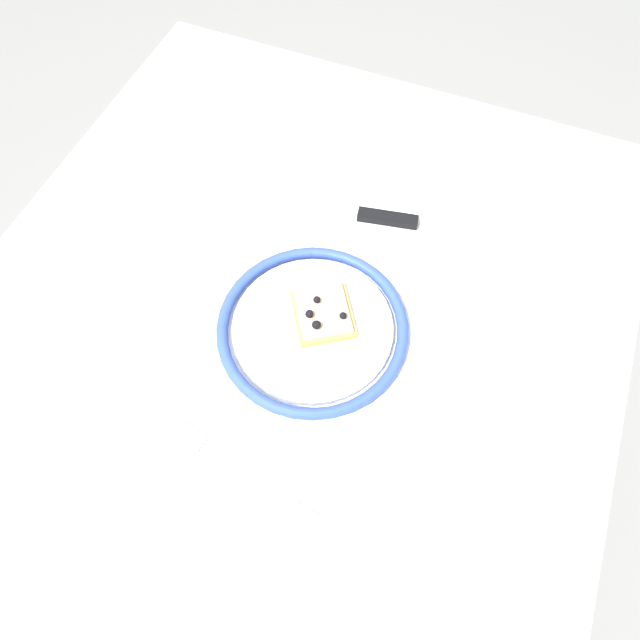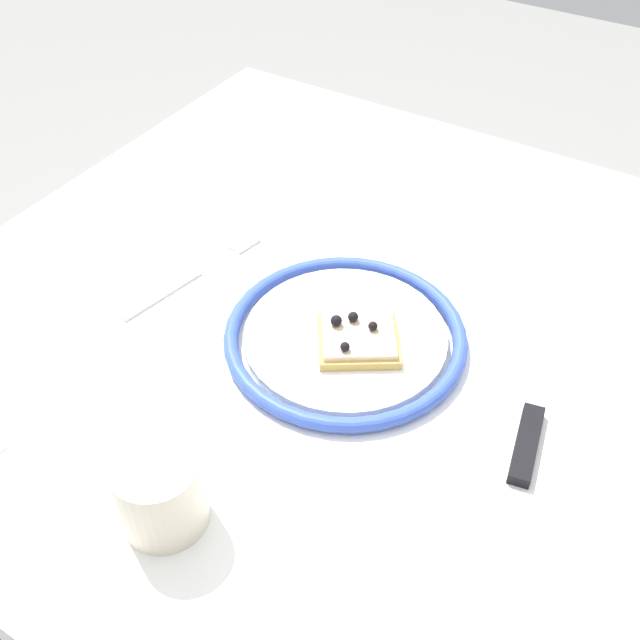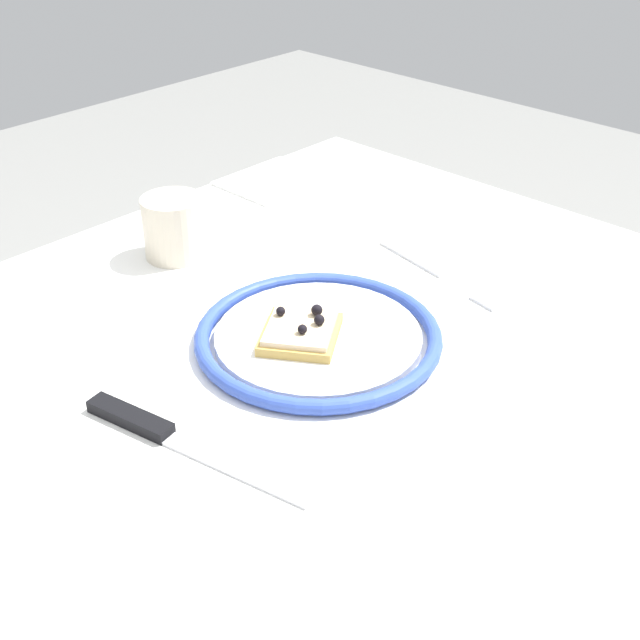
% 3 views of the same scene
% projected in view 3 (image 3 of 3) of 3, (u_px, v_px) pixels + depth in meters
% --- Properties ---
extents(dining_table, '(0.98, 0.89, 0.77)m').
position_uv_depth(dining_table, '(333.00, 437.00, 0.90)').
color(dining_table, white).
rests_on(dining_table, ground_plane).
extents(plate, '(0.26, 0.26, 0.02)m').
position_uv_depth(plate, '(318.00, 337.00, 0.88)').
color(plate, white).
rests_on(plate, dining_table).
extents(pizza_slice_near, '(0.11, 0.11, 0.03)m').
position_uv_depth(pizza_slice_near, '(304.00, 330.00, 0.87)').
color(pizza_slice_near, tan).
rests_on(pizza_slice_near, plate).
extents(knife, '(0.06, 0.24, 0.01)m').
position_uv_depth(knife, '(158.00, 431.00, 0.76)').
color(knife, silver).
rests_on(knife, dining_table).
extents(fork, '(0.05, 0.20, 0.00)m').
position_uv_depth(fork, '(439.00, 273.00, 1.01)').
color(fork, silver).
rests_on(fork, dining_table).
extents(cup, '(0.07, 0.07, 0.08)m').
position_uv_depth(cup, '(174.00, 227.00, 1.04)').
color(cup, beige).
rests_on(cup, dining_table).
extents(napkin, '(0.14, 0.12, 0.00)m').
position_uv_depth(napkin, '(274.00, 181.00, 1.25)').
color(napkin, white).
rests_on(napkin, dining_table).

